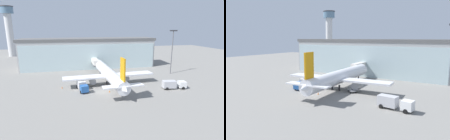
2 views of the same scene
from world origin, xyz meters
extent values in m
plane|color=gray|center=(0.00, 0.00, 0.00)|extent=(240.00, 240.00, 0.00)
cube|color=#9F9F9F|center=(0.00, 35.59, 6.38)|extent=(61.50, 13.96, 12.75)
cube|color=silver|center=(-0.10, 28.93, 5.74)|extent=(60.08, 1.23, 11.48)
cube|color=#5B5B5B|center=(0.00, 35.59, 13.35)|extent=(62.73, 14.24, 1.20)
cube|color=beige|center=(1.26, 26.28, 4.43)|extent=(2.53, 11.57, 2.40)
cube|color=#3F3F47|center=(1.26, 26.28, 3.38)|extent=(2.57, 11.57, 0.30)
cylinder|color=#4C4C51|center=(1.14, 30.60, 1.61)|extent=(0.70, 0.70, 3.23)
cylinder|color=silver|center=(-47.63, 79.33, 13.76)|extent=(4.47, 4.47, 27.51)
cylinder|color=slate|center=(-47.63, 79.33, 29.51)|extent=(7.57, 7.57, 4.00)
cylinder|color=#3F3F44|center=(-47.63, 79.33, 31.81)|extent=(7.95, 7.95, 0.60)
cylinder|color=#59595E|center=(31.75, 14.99, 8.70)|extent=(0.36, 0.36, 17.40)
cube|color=#333338|center=(31.75, 14.99, 17.65)|extent=(3.20, 0.40, 0.50)
cylinder|color=silver|center=(3.65, 7.98, 3.50)|extent=(5.67, 33.18, 3.79)
cone|color=silver|center=(2.71, 24.46, 3.50)|extent=(3.96, 3.21, 3.79)
cone|color=silver|center=(4.59, -8.50, 3.50)|extent=(3.64, 4.19, 3.41)
cube|color=silver|center=(3.74, 6.33, 3.12)|extent=(30.79, 5.94, 0.50)
cube|color=silver|center=(4.53, -7.50, 4.07)|extent=(11.12, 3.02, 0.30)
cube|color=orange|center=(4.50, -7.00, 8.36)|extent=(0.54, 3.22, 5.94)
cylinder|color=gray|center=(-2.09, 6.50, 1.77)|extent=(2.28, 3.31, 2.10)
cylinder|color=gray|center=(9.52, 7.16, 1.77)|extent=(2.28, 3.31, 2.10)
cylinder|color=black|center=(2.66, 5.27, 0.80)|extent=(0.50, 0.50, 1.60)
cylinder|color=black|center=(4.94, 5.40, 0.80)|extent=(0.50, 0.50, 1.60)
cylinder|color=black|center=(2.88, 21.46, 0.80)|extent=(0.40, 0.40, 1.60)
cube|color=#2659A5|center=(-5.12, 0.12, 1.40)|extent=(2.55, 2.55, 1.90)
cube|color=silver|center=(-5.86, 4.25, 1.55)|extent=(2.87, 4.32, 2.20)
cylinder|color=black|center=(-4.04, 0.31, 0.45)|extent=(0.45, 0.94, 0.90)
cylinder|color=black|center=(-6.21, -0.07, 0.45)|extent=(0.45, 0.94, 0.90)
cylinder|color=black|center=(-4.95, 5.43, 0.45)|extent=(0.45, 0.94, 0.90)
cylinder|color=black|center=(-7.12, 5.04, 0.45)|extent=(0.45, 0.94, 0.90)
cube|color=silver|center=(25.35, -2.60, 1.40)|extent=(2.46, 2.46, 1.90)
cube|color=#B2B2B7|center=(21.18, -2.08, 1.55)|extent=(4.24, 2.68, 2.20)
cylinder|color=black|center=(25.48, -1.51, 0.45)|extent=(0.93, 0.41, 0.90)
cylinder|color=black|center=(25.21, -3.69, 0.45)|extent=(0.93, 0.41, 0.90)
cylinder|color=black|center=(20.32, -0.86, 0.45)|extent=(0.93, 0.41, 0.90)
cylinder|color=black|center=(20.05, -3.04, 0.45)|extent=(0.93, 0.41, 0.90)
cube|color=gray|center=(8.67, 5.78, 0.52)|extent=(3.13, 3.10, 0.16)
cylinder|color=black|center=(9.98, 5.52, 0.22)|extent=(0.40, 0.39, 0.44)
cylinder|color=gray|center=(9.98, 5.52, 1.05)|extent=(0.08, 0.08, 0.90)
cylinder|color=black|center=(8.98, 4.49, 0.22)|extent=(0.40, 0.39, 0.44)
cylinder|color=gray|center=(8.98, 4.49, 1.05)|extent=(0.08, 0.08, 0.90)
cylinder|color=black|center=(8.37, 7.08, 0.22)|extent=(0.40, 0.39, 0.44)
cylinder|color=gray|center=(8.37, 7.08, 1.05)|extent=(0.08, 0.08, 0.90)
cylinder|color=black|center=(7.37, 6.04, 0.22)|extent=(0.40, 0.39, 0.44)
cylinder|color=gray|center=(7.37, 6.04, 1.05)|extent=(0.08, 0.08, 0.90)
cone|color=orange|center=(2.28, -0.81, 0.28)|extent=(0.36, 0.36, 0.55)
cone|color=orange|center=(-11.81, 5.85, 0.28)|extent=(0.36, 0.36, 0.55)
camera|label=1|loc=(-7.81, -49.07, 18.95)|focal=28.00mm
camera|label=2|loc=(35.14, -44.81, 14.51)|focal=35.00mm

